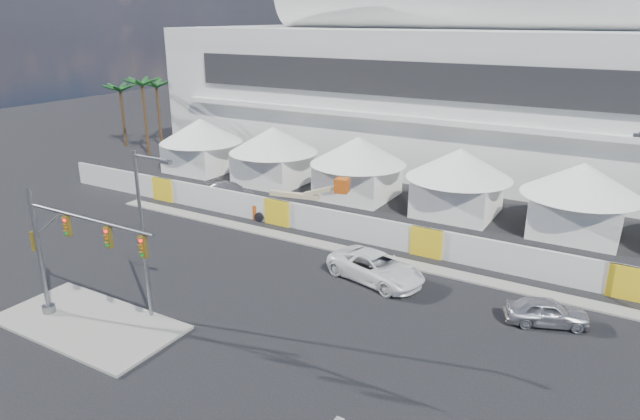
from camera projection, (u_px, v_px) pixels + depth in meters
The scene contains 12 objects.
ground at pixel (215, 329), 29.31m from camera, with size 160.00×160.00×0.00m, color black.
median_island at pixel (89, 323), 29.72m from camera, with size 10.00×5.00×0.15m, color gray.
stadium at pixel (556, 78), 55.93m from camera, with size 80.00×24.80×21.98m.
tent_row at pixel (406, 169), 47.63m from camera, with size 53.40×8.40×5.40m.
hoarding_fence at pixel (427, 242), 37.94m from camera, with size 70.00×0.25×2.00m, color silver.
palm_cluster at pixel (157, 91), 67.20m from camera, with size 10.60×10.60×8.55m.
sedan_silver at pixel (547, 312), 29.59m from camera, with size 4.22×1.70×1.44m, color #B4B4B9.
pickup_curb at pixel (376, 268), 34.43m from camera, with size 6.18×2.85×1.72m, color white.
lot_car_c at pixel (230, 191), 50.13m from camera, with size 4.80×1.95×1.39m, color #A5A4A8.
traffic_mast at pixel (62, 253), 28.53m from camera, with size 8.92×0.68×7.00m.
streetlight_median at pixel (145, 226), 28.63m from camera, with size 2.48×0.25×8.96m.
boom_lift at pixel (287, 208), 44.42m from camera, with size 7.78×2.37×3.87m.
Camera 1 is at (17.70, -19.46, 15.30)m, focal length 32.00 mm.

